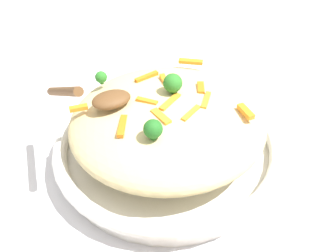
% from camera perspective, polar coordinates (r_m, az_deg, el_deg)
% --- Properties ---
extents(ground_plane, '(2.40, 2.40, 0.00)m').
position_cam_1_polar(ground_plane, '(0.64, -0.00, -4.89)').
color(ground_plane, silver).
extents(serving_bowl, '(0.35, 0.35, 0.05)m').
position_cam_1_polar(serving_bowl, '(0.63, -0.00, -3.18)').
color(serving_bowl, white).
rests_on(serving_bowl, ground_plane).
extents(pasta_mound, '(0.29, 0.28, 0.08)m').
position_cam_1_polar(pasta_mound, '(0.59, -0.00, 0.62)').
color(pasta_mound, '#DBC689').
rests_on(pasta_mound, serving_bowl).
extents(carrot_piece_0, '(0.03, 0.04, 0.01)m').
position_cam_1_polar(carrot_piece_0, '(0.53, -6.54, 0.01)').
color(carrot_piece_0, orange).
rests_on(carrot_piece_0, pasta_mound).
extents(carrot_piece_1, '(0.02, 0.04, 0.01)m').
position_cam_1_polar(carrot_piece_1, '(0.54, -1.02, 1.33)').
color(carrot_piece_1, orange).
rests_on(carrot_piece_1, pasta_mound).
extents(carrot_piece_2, '(0.01, 0.03, 0.01)m').
position_cam_1_polar(carrot_piece_2, '(0.61, -0.53, 6.49)').
color(carrot_piece_2, orange).
rests_on(carrot_piece_2, pasta_mound).
extents(carrot_piece_3, '(0.03, 0.01, 0.01)m').
position_cam_1_polar(carrot_piece_3, '(0.57, -12.65, 2.52)').
color(carrot_piece_3, orange).
rests_on(carrot_piece_3, pasta_mound).
extents(carrot_piece_4, '(0.03, 0.03, 0.01)m').
position_cam_1_polar(carrot_piece_4, '(0.57, -3.03, 3.50)').
color(carrot_piece_4, orange).
rests_on(carrot_piece_4, pasta_mound).
extents(carrot_piece_5, '(0.02, 0.03, 0.01)m').
position_cam_1_polar(carrot_piece_5, '(0.60, 4.69, 5.38)').
color(carrot_piece_5, orange).
rests_on(carrot_piece_5, pasta_mound).
extents(carrot_piece_6, '(0.04, 0.03, 0.01)m').
position_cam_1_polar(carrot_piece_6, '(0.56, 0.43, 3.47)').
color(carrot_piece_6, orange).
rests_on(carrot_piece_6, pasta_mound).
extents(carrot_piece_7, '(0.04, 0.02, 0.01)m').
position_cam_1_polar(carrot_piece_7, '(0.55, 3.28, 1.81)').
color(carrot_piece_7, orange).
rests_on(carrot_piece_7, pasta_mound).
extents(carrot_piece_8, '(0.01, 0.03, 0.01)m').
position_cam_1_polar(carrot_piece_8, '(0.56, 11.02, 2.04)').
color(carrot_piece_8, orange).
rests_on(carrot_piece_8, pasta_mound).
extents(carrot_piece_9, '(0.03, 0.03, 0.01)m').
position_cam_1_polar(carrot_piece_9, '(0.57, 5.45, 3.62)').
color(carrot_piece_9, orange).
rests_on(carrot_piece_9, pasta_mound).
extents(carrot_piece_10, '(0.04, 0.02, 0.01)m').
position_cam_1_polar(carrot_piece_10, '(0.62, -3.25, 6.95)').
color(carrot_piece_10, orange).
rests_on(carrot_piece_10, pasta_mound).
extents(carrot_piece_11, '(0.04, 0.03, 0.01)m').
position_cam_1_polar(carrot_piece_11, '(0.67, 3.26, 9.16)').
color(carrot_piece_11, orange).
rests_on(carrot_piece_11, pasta_mound).
extents(broccoli_floret_0, '(0.03, 0.03, 0.03)m').
position_cam_1_polar(broccoli_floret_0, '(0.57, 0.68, 6.11)').
color(broccoli_floret_0, '#296820').
rests_on(broccoli_floret_0, pasta_mound).
extents(broccoli_floret_1, '(0.03, 0.03, 0.03)m').
position_cam_1_polar(broccoli_floret_1, '(0.50, -2.15, -0.45)').
color(broccoli_floret_1, '#205B1C').
rests_on(broccoli_floret_1, pasta_mound).
extents(broccoli_floret_2, '(0.02, 0.02, 0.02)m').
position_cam_1_polar(broccoli_floret_2, '(0.62, -9.51, 6.86)').
color(broccoli_floret_2, '#296820').
rests_on(broccoli_floret_2, pasta_mound).
extents(serving_spoon, '(0.10, 0.13, 0.09)m').
position_cam_1_polar(serving_spoon, '(0.55, -10.27, 4.11)').
color(serving_spoon, brown).
rests_on(serving_spoon, pasta_mound).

